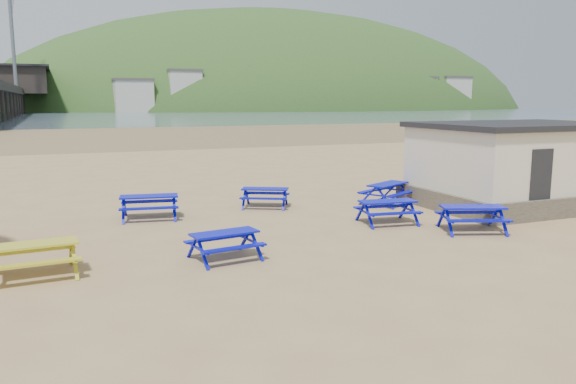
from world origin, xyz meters
name	(u,v)px	position (x,y,z in m)	size (l,w,h in m)	color
ground	(272,235)	(0.00, 0.00, 0.00)	(400.00, 400.00, 0.00)	tan
wet_sand	(107,134)	(0.00, 55.00, 0.00)	(400.00, 400.00, 0.00)	olive
sea	(73,113)	(0.00, 170.00, 0.01)	(400.00, 400.00, 0.00)	#435460
picnic_table_blue_a	(149,207)	(-3.01, 3.75, 0.40)	(2.14, 1.84, 0.80)	#0A10B6
picnic_table_blue_b	(265,198)	(1.34, 4.19, 0.36)	(2.18, 2.04, 0.72)	#0A10B6
picnic_table_blue_c	(388,194)	(5.96, 3.00, 0.41)	(2.43, 2.26, 0.81)	#0A10B6
picnic_table_blue_d	(225,246)	(-2.03, -2.00, 0.36)	(1.87, 1.59, 0.71)	#0A10B6
picnic_table_blue_e	(472,219)	(5.82, -1.96, 0.40)	(2.32, 2.11, 0.80)	#0A10B6
picnic_table_blue_f	(387,212)	(4.04, 0.00, 0.38)	(2.01, 1.71, 0.76)	#0A10B6
picnic_table_yellow	(35,260)	(-6.42, -1.71, 0.39)	(1.97, 1.64, 0.78)	#ADB821
amenity_block	(518,164)	(10.50, 1.00, 1.57)	(7.40, 5.40, 3.15)	#665B4C
pier	(9,95)	(-17.99, 178.23, 5.46)	(24.00, 220.00, 39.29)	black
headland_town	(276,130)	(90.00, 229.68, -9.91)	(264.00, 144.00, 108.00)	#2D4C1E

